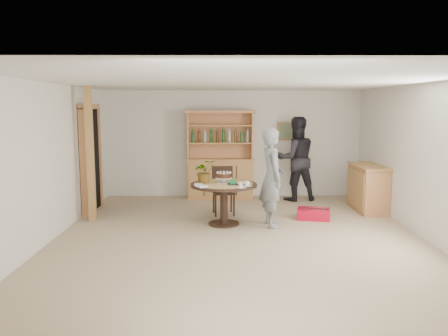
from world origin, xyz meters
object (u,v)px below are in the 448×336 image
hutch (220,169)px  sideboard (368,188)px  dining_table (224,192)px  teen_boy (272,177)px  dining_chair (223,187)px  adult_person (296,159)px  red_suitcase (313,214)px

hutch → sideboard: size_ratio=1.62×
dining_table → teen_boy: size_ratio=0.68×
hutch → dining_chair: 1.51m
adult_person → sideboard: bearing=132.9°
red_suitcase → sideboard: bearing=41.9°
dining_table → hutch: bearing=91.6°
hutch → red_suitcase: bearing=-47.9°
adult_person → dining_table: bearing=41.7°
hutch → teen_boy: size_ratio=1.16×
adult_person → red_suitcase: 1.92m
teen_boy → dining_table: bearing=76.1°
hutch → dining_table: bearing=-88.4°
adult_person → dining_chair: bearing=27.2°
dining_table → adult_person: bearing=51.7°
hutch → sideboard: 3.29m
hutch → dining_chair: hutch is taller
teen_boy → red_suitcase: teen_boy is taller
sideboard → red_suitcase: bearing=-150.3°
dining_table → teen_boy: (0.85, -0.10, 0.28)m
hutch → adult_person: 1.75m
dining_table → teen_boy: 0.90m
sideboard → adult_person: (-1.32, 1.00, 0.48)m
dining_table → dining_chair: 0.83m
hutch → teen_boy: 2.61m
sideboard → dining_chair: 3.00m
sideboard → teen_boy: teen_boy is taller
sideboard → dining_chair: dining_chair is taller
hutch → sideboard: hutch is taller
hutch → adult_person: bearing=-8.0°
sideboard → red_suitcase: sideboard is taller
dining_chair → adult_person: 2.13m
red_suitcase → dining_table: bearing=-155.6°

